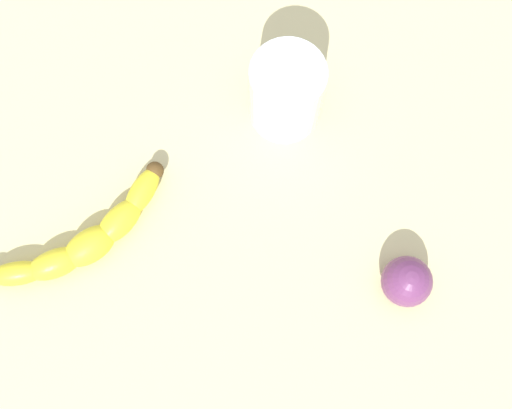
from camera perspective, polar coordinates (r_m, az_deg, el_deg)
The scene contains 4 objects.
wooden_tabletop at distance 77.51cm, azimuth -1.93°, elevation 0.02°, with size 120.00×120.00×3.00cm, color #CFC28B.
banana at distance 75.53cm, azimuth -14.44°, elevation -2.91°, with size 8.17×23.01×3.69cm.
smoothie_glass at distance 74.94cm, azimuth 2.61°, elevation 9.45°, with size 8.24×8.24×10.59cm.
plum_fruit at distance 73.27cm, azimuth 12.83°, elevation -6.47°, with size 5.52×5.52×5.52cm, color #6B3360.
Camera 1 is at (18.05, -6.26, 76.62)cm, focal length 46.55 mm.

